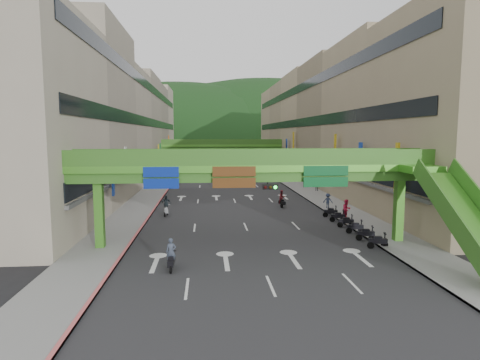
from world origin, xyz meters
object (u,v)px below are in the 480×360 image
Objects in this scene: overpass_near at (268,176)px; car_silver at (189,171)px; scooter_rider_mid at (282,199)px; car_yellow at (240,173)px; scooter_rider_near at (171,256)px; pedestrian_red at (346,211)px.

overpass_near is 6.82× the size of car_silver.
scooter_rider_mid reaches higher than car_yellow.
scooter_rider_mid reaches higher than car_silver.
scooter_rider_near reaches higher than car_silver.
overpass_near is 14.97× the size of pedestrian_red.
scooter_rider_near is 1.01× the size of scooter_rider_mid.
scooter_rider_near is 54.99m from car_yellow.
pedestrian_red is at bearing -56.78° from scooter_rider_mid.
pedestrian_red is (16.80, -47.12, 0.26)m from car_silver.
car_yellow is at bearing 87.43° from overpass_near.
pedestrian_red is (4.82, -7.35, -0.06)m from scooter_rider_mid.
overpass_near is at bearing -76.41° from car_silver.
car_yellow is at bearing 80.85° from scooter_rider_near.
car_silver is (-1.43, 59.94, -0.24)m from scooter_rider_near.
car_yellow is 42.00m from pedestrian_red.
car_silver is at bearing 89.86° from pedestrian_red.
overpass_near is at bearing 33.97° from scooter_rider_near.
scooter_rider_near is 0.48× the size of car_silver.
scooter_rider_mid is 34.17m from car_yellow.
scooter_rider_near is 22.77m from scooter_rider_mid.
scooter_rider_near is (-6.50, -4.38, -4.29)m from overpass_near.
scooter_rider_near is at bearing -117.61° from scooter_rider_mid.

